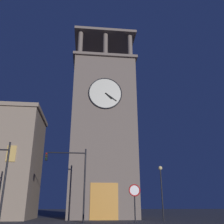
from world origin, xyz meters
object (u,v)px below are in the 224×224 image
at_px(traffic_signal_far, 73,172).
at_px(no_horn_sign, 135,194).
at_px(street_lamp, 161,182).
at_px(clocktower, 102,134).

xyz_separation_m(traffic_signal_far, no_horn_sign, (-4.44, 8.51, -2.36)).
height_order(traffic_signal_far, street_lamp, traffic_signal_far).
relative_size(clocktower, street_lamp, 4.97).
height_order(clocktower, street_lamp, clocktower).
bearing_deg(street_lamp, clocktower, -48.16).
bearing_deg(traffic_signal_far, street_lamp, -166.75).
distance_m(traffic_signal_far, no_horn_sign, 9.89).
bearing_deg(no_horn_sign, clocktower, -86.77).
relative_size(traffic_signal_far, no_horn_sign, 2.44).
height_order(traffic_signal_far, no_horn_sign, traffic_signal_far).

